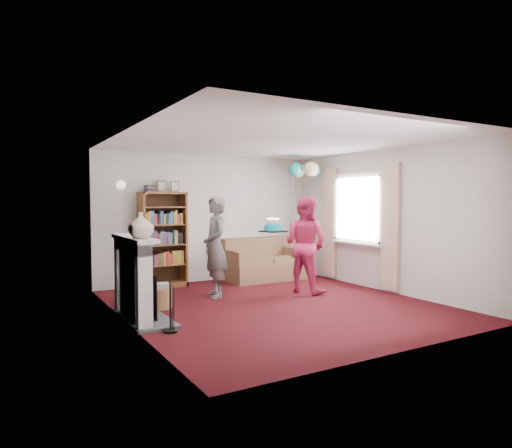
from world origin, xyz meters
TOP-DOWN VIEW (x-y plane):
  - ground at (0.00, 0.00)m, footprint 5.00×5.00m
  - wall_back at (0.00, 2.51)m, footprint 4.50×0.02m
  - wall_left at (-2.26, 0.00)m, footprint 0.02×5.00m
  - wall_right at (2.26, 0.00)m, footprint 0.02×5.00m
  - ceiling at (0.00, 0.00)m, footprint 4.50×5.00m
  - fireplace at (-2.09, 0.19)m, footprint 0.55×1.80m
  - window_bay at (2.21, 0.60)m, footprint 0.14×2.02m
  - wall_sconce at (-1.75, 2.36)m, footprint 0.16×0.23m
  - bookcase at (-1.03, 2.30)m, footprint 0.83×0.42m
  - sofa at (1.01, 2.07)m, footprint 1.58×0.84m
  - wicker_basket at (-1.61, 0.73)m, footprint 0.41×0.41m
  - person_striped at (-0.56, 1.00)m, footprint 0.48×0.66m
  - person_magenta at (0.97, 0.57)m, footprint 0.90×1.00m
  - birthday_cake at (0.26, 0.50)m, footprint 0.35×0.35m
  - balloons at (1.74, 1.65)m, footprint 0.73×0.73m
  - mantel_vase at (-2.12, -0.15)m, footprint 0.32×0.32m

SIDE VIEW (x-z plane):
  - ground at x=0.00m, z-range 0.00..0.00m
  - wicker_basket at x=-1.61m, z-range -0.02..0.35m
  - sofa at x=1.01m, z-range -0.10..0.74m
  - fireplace at x=-2.09m, z-range -0.05..1.07m
  - person_striped at x=-0.56m, z-range 0.00..1.67m
  - person_magenta at x=0.97m, z-range 0.00..1.68m
  - bookcase at x=-1.03m, z-range -0.12..1.85m
  - birthday_cake at x=0.26m, z-range 1.04..1.27m
  - window_bay at x=2.21m, z-range 0.10..2.30m
  - wall_back at x=0.00m, z-range 0.00..2.50m
  - wall_left at x=-2.26m, z-range 0.00..2.50m
  - wall_right at x=2.26m, z-range 0.00..2.50m
  - mantel_vase at x=-2.12m, z-range 1.12..1.45m
  - wall_sconce at x=-1.75m, z-range 1.80..1.96m
  - balloons at x=1.74m, z-range 1.36..3.08m
  - ceiling at x=0.00m, z-range 2.50..2.51m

